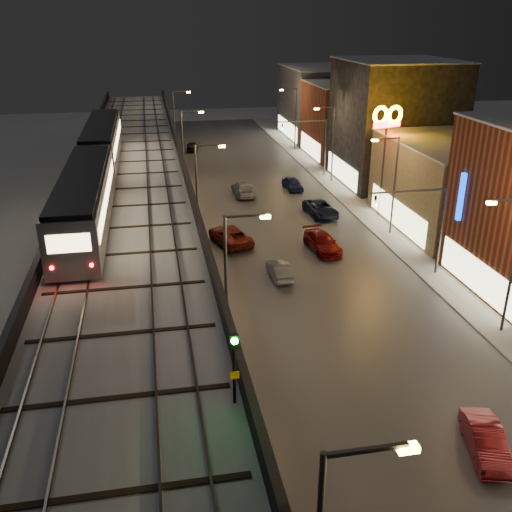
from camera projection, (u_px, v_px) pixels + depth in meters
road_surface at (280, 226)px, 54.88m from camera, size 17.00×120.00×0.06m
sidewalk_right at (379, 219)px, 56.55m from camera, size 4.00×120.00×0.14m
under_viaduct_pavement at (138, 235)px, 52.59m from camera, size 11.00×120.00×0.06m
elevated_viaduct at (132, 185)px, 47.55m from camera, size 9.00×100.00×6.30m
viaduct_trackbed at (131, 176)px, 47.37m from camera, size 8.40×100.00×0.32m
viaduct_parapet_streetside at (184, 168)px, 47.95m from camera, size 0.30×100.00×1.10m
viaduct_parapet_far at (77, 173)px, 46.48m from camera, size 0.30×100.00×1.10m
building_c at (460, 185)px, 53.37m from camera, size 12.20×15.20×8.16m
building_d at (394, 123)px, 66.67m from camera, size 12.20×13.20×14.16m
building_e at (353, 120)px, 80.12m from camera, size 12.20×12.20×10.16m
building_f at (324, 102)px, 92.59m from camera, size 12.20×16.20×11.16m
streetlight_left_1 at (231, 279)px, 31.60m from camera, size 2.57×0.28×9.00m
streetlight_right_1 at (511, 257)px, 34.50m from camera, size 2.56×0.28×9.00m
streetlight_left_2 at (200, 189)px, 47.88m from camera, size 2.57×0.28×9.00m
streetlight_right_2 at (392, 179)px, 50.78m from camera, size 2.56×0.28×9.00m
streetlight_left_3 at (185, 145)px, 64.17m from camera, size 2.57×0.28×9.00m
streetlight_right_3 at (331, 139)px, 67.07m from camera, size 2.56×0.28×9.00m
streetlight_left_4 at (176, 118)px, 80.45m from camera, size 2.57×0.28×9.00m
streetlight_right_4 at (294, 115)px, 83.35m from camera, size 2.56×0.28×9.00m
traffic_light_rig_a at (428, 221)px, 42.78m from camera, size 6.10×0.34×7.00m
traffic_light_rig_b at (316, 141)px, 69.92m from camera, size 6.10×0.34×7.00m
subway_train at (95, 166)px, 42.93m from camera, size 2.79×34.20×3.34m
rail_signal at (234, 355)px, 18.55m from camera, size 0.32×0.41×2.72m
car_near_white at (279, 271)px, 43.73m from camera, size 1.45×3.85×1.26m
car_mid_silver at (230, 236)px, 50.20m from camera, size 3.91×6.00×1.53m
car_mid_dark at (243, 189)px, 63.71m from camera, size 2.16×5.24×1.52m
car_far_white at (192, 147)px, 84.48m from camera, size 2.04×4.15×1.36m
car_onc_silver at (485, 442)px, 26.17m from camera, size 2.48×4.41×1.38m
car_onc_dark at (321, 209)px, 57.22m from camera, size 2.82×5.45×1.47m
car_onc_white at (322, 243)px, 48.74m from camera, size 2.60×5.34×1.50m
car_onc_red at (292, 184)px, 65.76m from camera, size 1.95×4.28×1.42m
sign_mcdonalds at (387, 126)px, 54.18m from camera, size 3.24×0.89×10.91m
sign_carwash at (468, 205)px, 42.08m from camera, size 1.59×0.35×8.24m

